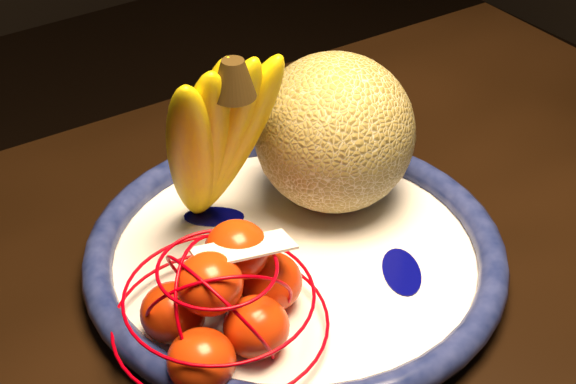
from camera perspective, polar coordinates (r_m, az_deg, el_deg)
fruit_bowl at (r=0.71m, az=0.46°, el=-4.05°), size 0.34×0.34×0.03m
cantaloupe at (r=0.74m, az=3.02°, el=3.85°), size 0.14×0.14×0.14m
banana_bunch at (r=0.68m, az=-4.91°, el=3.64°), size 0.13×0.12×0.19m
mandarin_bag at (r=0.63m, az=-4.23°, el=-6.94°), size 0.20×0.20×0.10m
price_tag at (r=0.61m, az=-2.87°, el=-3.66°), size 0.08×0.04×0.01m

